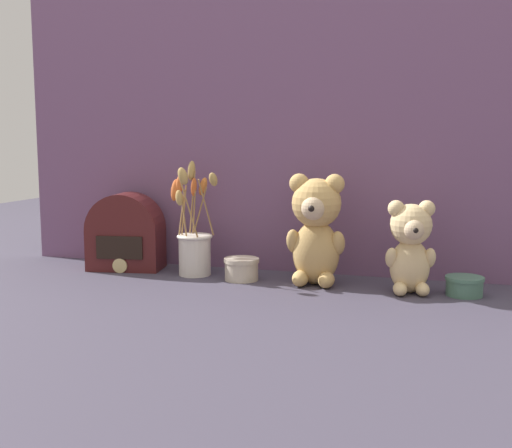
{
  "coord_description": "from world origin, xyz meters",
  "views": [
    {
      "loc": [
        0.49,
        -1.59,
        0.38
      ],
      "look_at": [
        0.0,
        0.02,
        0.15
      ],
      "focal_mm": 45.0,
      "sensor_mm": 36.0,
      "label": 1
    }
  ],
  "objects_px": {
    "decorative_tin_tall": "(464,286)",
    "decorative_tin_short": "(242,269)",
    "teddy_bear_large": "(316,227)",
    "flower_vase": "(194,242)",
    "teddy_bear_medium": "(411,245)",
    "vintage_radio": "(126,236)"
  },
  "relations": [
    {
      "from": "teddy_bear_large",
      "to": "decorative_tin_tall",
      "type": "height_order",
      "value": "teddy_bear_large"
    },
    {
      "from": "flower_vase",
      "to": "decorative_tin_tall",
      "type": "bearing_deg",
      "value": -2.33
    },
    {
      "from": "teddy_bear_large",
      "to": "flower_vase",
      "type": "height_order",
      "value": "flower_vase"
    },
    {
      "from": "decorative_tin_tall",
      "to": "decorative_tin_short",
      "type": "bearing_deg",
      "value": 179.46
    },
    {
      "from": "vintage_radio",
      "to": "decorative_tin_short",
      "type": "height_order",
      "value": "vintage_radio"
    },
    {
      "from": "decorative_tin_tall",
      "to": "decorative_tin_short",
      "type": "height_order",
      "value": "decorative_tin_short"
    },
    {
      "from": "vintage_radio",
      "to": "decorative_tin_tall",
      "type": "xyz_separation_m",
      "value": [
        0.94,
        -0.05,
        -0.07
      ]
    },
    {
      "from": "flower_vase",
      "to": "vintage_radio",
      "type": "relative_size",
      "value": 1.41
    },
    {
      "from": "teddy_bear_medium",
      "to": "decorative_tin_tall",
      "type": "relative_size",
      "value": 2.49
    },
    {
      "from": "decorative_tin_tall",
      "to": "decorative_tin_short",
      "type": "relative_size",
      "value": 0.97
    },
    {
      "from": "vintage_radio",
      "to": "decorative_tin_tall",
      "type": "relative_size",
      "value": 2.44
    },
    {
      "from": "decorative_tin_tall",
      "to": "teddy_bear_medium",
      "type": "bearing_deg",
      "value": -173.01
    },
    {
      "from": "flower_vase",
      "to": "teddy_bear_medium",
      "type": "bearing_deg",
      "value": -4.39
    },
    {
      "from": "flower_vase",
      "to": "vintage_radio",
      "type": "xyz_separation_m",
      "value": [
        -0.22,
        0.02,
        0.0
      ]
    },
    {
      "from": "flower_vase",
      "to": "decorative_tin_tall",
      "type": "xyz_separation_m",
      "value": [
        0.72,
        -0.03,
        -0.07
      ]
    },
    {
      "from": "teddy_bear_large",
      "to": "flower_vase",
      "type": "xyz_separation_m",
      "value": [
        -0.35,
        0.02,
        -0.06
      ]
    },
    {
      "from": "teddy_bear_large",
      "to": "decorative_tin_short",
      "type": "xyz_separation_m",
      "value": [
        -0.2,
        -0.01,
        -0.12
      ]
    },
    {
      "from": "teddy_bear_medium",
      "to": "flower_vase",
      "type": "height_order",
      "value": "flower_vase"
    },
    {
      "from": "teddy_bear_medium",
      "to": "teddy_bear_large",
      "type": "bearing_deg",
      "value": 173.24
    },
    {
      "from": "teddy_bear_medium",
      "to": "vintage_radio",
      "type": "xyz_separation_m",
      "value": [
        -0.81,
        0.06,
        -0.02
      ]
    },
    {
      "from": "teddy_bear_large",
      "to": "flower_vase",
      "type": "relative_size",
      "value": 0.91
    },
    {
      "from": "teddy_bear_medium",
      "to": "flower_vase",
      "type": "relative_size",
      "value": 0.73
    }
  ]
}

